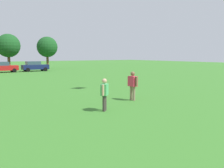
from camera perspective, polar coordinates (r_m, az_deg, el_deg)
adult_bystander at (r=15.59m, az=4.66°, el=0.17°), size 0.35×0.85×1.78m
bystander_near_trees at (r=12.61m, az=-1.71°, el=-1.76°), size 0.59×0.59×1.63m
parked_car_red_2 at (r=43.36m, az=-23.37°, el=3.53°), size 4.30×2.02×1.68m
parked_car_navy_3 at (r=44.80m, az=-17.00°, el=3.87°), size 4.30×2.02×1.68m
tree_right at (r=48.77m, az=-22.31°, el=7.97°), size 4.13×4.13×6.44m
tree_far_right at (r=52.58m, az=-14.37°, el=8.06°), size 4.07×4.07×6.35m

